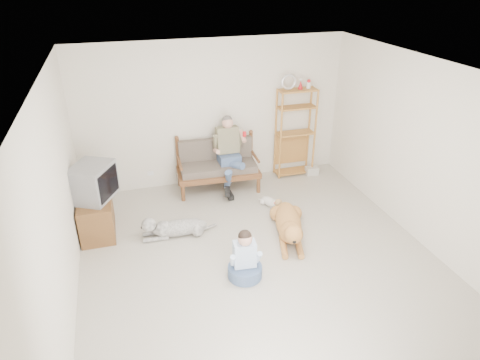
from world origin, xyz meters
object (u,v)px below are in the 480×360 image
object	(u,v)px
loveseat	(217,164)
tv_stand	(96,216)
golden_retriever	(289,225)
etagere	(295,132)

from	to	relation	value
loveseat	tv_stand	world-z (taller)	loveseat
tv_stand	golden_retriever	xyz separation A→B (m)	(2.86, -0.96, -0.10)
loveseat	tv_stand	size ratio (longest dim) A/B	1.71
tv_stand	golden_retriever	world-z (taller)	tv_stand
loveseat	etagere	size ratio (longest dim) A/B	0.76
etagere	loveseat	bearing A→B (deg)	-174.17
etagere	tv_stand	size ratio (longest dim) A/B	2.25
etagere	tv_stand	world-z (taller)	etagere
etagere	tv_stand	distance (m)	4.01
tv_stand	loveseat	bearing A→B (deg)	23.89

